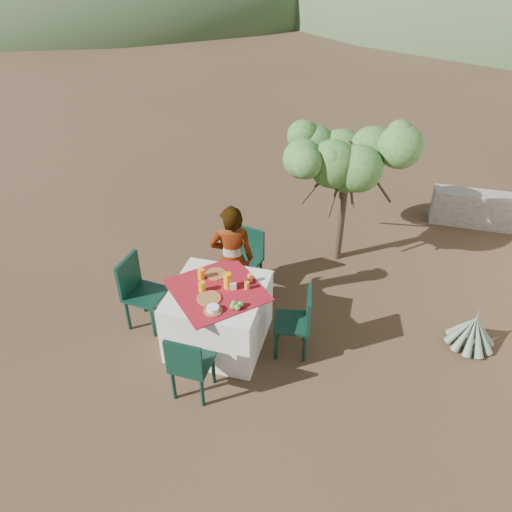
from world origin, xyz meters
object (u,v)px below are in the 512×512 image
(chair_left, at_px, (139,289))
(person, at_px, (232,259))
(chair_far, at_px, (247,256))
(chair_right, at_px, (298,320))
(shrub_tree, at_px, (351,165))
(chair_near, at_px, (189,364))
(juice_pitcher, at_px, (228,281))
(agave, at_px, (472,332))
(table, at_px, (218,316))

(chair_left, relative_size, person, 0.63)
(chair_far, xyz_separation_m, chair_left, (-1.02, -1.05, 0.05))
(chair_right, distance_m, shrub_tree, 2.25)
(chair_near, xyz_separation_m, shrub_tree, (1.17, 2.94, 0.97))
(chair_far, xyz_separation_m, chair_right, (0.88, -1.03, 0.01))
(chair_left, height_order, juice_pitcher, juice_pitcher)
(chair_left, distance_m, person, 1.15)
(chair_right, bearing_deg, agave, 98.22)
(chair_near, relative_size, agave, 1.41)
(chair_far, xyz_separation_m, person, (-0.05, -0.47, 0.26))
(chair_far, distance_m, chair_right, 1.35)
(chair_left, bearing_deg, chair_far, -38.74)
(chair_far, height_order, juice_pitcher, juice_pitcher)
(chair_left, xyz_separation_m, person, (0.97, 0.57, 0.21))
(chair_near, xyz_separation_m, person, (-0.01, 1.47, 0.26))
(table, xyz_separation_m, chair_right, (0.90, 0.08, 0.09))
(chair_near, bearing_deg, chair_right, -133.26)
(shrub_tree, bearing_deg, person, -128.85)
(chair_right, height_order, person, person)
(person, distance_m, shrub_tree, 2.01)
(chair_far, bearing_deg, table, -78.74)
(chair_far, distance_m, agave, 2.84)
(chair_far, height_order, agave, chair_far)
(chair_far, bearing_deg, shrub_tree, 53.79)
(shrub_tree, bearing_deg, table, -118.84)
(person, bearing_deg, chair_left, 14.50)
(table, xyz_separation_m, chair_left, (-1.00, 0.06, 0.13))
(chair_near, relative_size, chair_left, 0.91)
(chair_far, distance_m, person, 0.54)
(chair_far, bearing_deg, chair_near, -78.77)
(chair_left, relative_size, juice_pitcher, 4.79)
(table, bearing_deg, agave, 13.77)
(agave, bearing_deg, chair_left, -170.60)
(chair_far, relative_size, chair_near, 0.99)
(table, bearing_deg, juice_pitcher, 31.55)
(chair_left, height_order, agave, chair_left)
(shrub_tree, bearing_deg, juice_pitcher, -117.33)
(chair_near, bearing_deg, shrub_tree, -109.99)
(table, distance_m, chair_far, 1.11)
(table, relative_size, agave, 2.19)
(chair_right, distance_m, juice_pitcher, 0.89)
(table, distance_m, shrub_tree, 2.62)
(chair_left, distance_m, chair_right, 1.90)
(juice_pitcher, bearing_deg, chair_right, 1.06)
(juice_pitcher, bearing_deg, person, 102.79)
(agave, bearing_deg, chair_far, 171.57)
(agave, bearing_deg, chair_right, -162.28)
(chair_far, xyz_separation_m, chair_near, (-0.04, -1.95, 0.01))
(chair_near, xyz_separation_m, chair_right, (0.92, 0.92, 0.00))
(chair_right, relative_size, juice_pitcher, 4.39)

